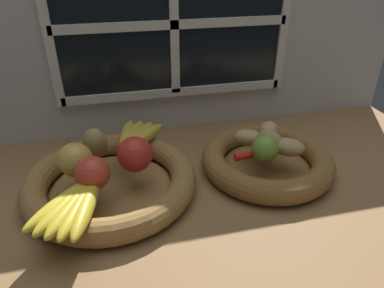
% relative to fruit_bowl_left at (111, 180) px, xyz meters
% --- Properties ---
extents(ground_plane, '(1.40, 0.90, 0.03)m').
position_rel_fruit_bowl_left_xyz_m(ground_plane, '(0.21, -0.00, -0.04)').
color(ground_plane, olive).
extents(back_wall, '(1.40, 0.05, 0.55)m').
position_rel_fruit_bowl_left_xyz_m(back_wall, '(0.21, 0.29, 0.25)').
color(back_wall, silver).
rests_on(back_wall, ground_plane).
extents(fruit_bowl_left, '(0.39, 0.39, 0.06)m').
position_rel_fruit_bowl_left_xyz_m(fruit_bowl_left, '(0.00, 0.00, 0.00)').
color(fruit_bowl_left, olive).
rests_on(fruit_bowl_left, ground_plane).
extents(fruit_bowl_right, '(0.33, 0.33, 0.06)m').
position_rel_fruit_bowl_left_xyz_m(fruit_bowl_right, '(0.38, -0.00, 0.00)').
color(fruit_bowl_right, brown).
rests_on(fruit_bowl_right, ground_plane).
extents(apple_golden_left, '(0.07, 0.07, 0.07)m').
position_rel_fruit_bowl_left_xyz_m(apple_golden_left, '(-0.07, 0.00, 0.07)').
color(apple_golden_left, gold).
rests_on(apple_golden_left, fruit_bowl_left).
extents(apple_red_right, '(0.08, 0.08, 0.08)m').
position_rel_fruit_bowl_left_xyz_m(apple_red_right, '(0.06, -0.01, 0.07)').
color(apple_red_right, red).
rests_on(apple_red_right, fruit_bowl_left).
extents(apple_red_front, '(0.07, 0.07, 0.07)m').
position_rel_fruit_bowl_left_xyz_m(apple_red_front, '(-0.03, -0.06, 0.07)').
color(apple_red_front, '#CC422D').
rests_on(apple_red_front, fruit_bowl_left).
extents(pear_brown, '(0.08, 0.08, 0.07)m').
position_rel_fruit_bowl_left_xyz_m(pear_brown, '(-0.03, 0.06, 0.07)').
color(pear_brown, olive).
rests_on(pear_brown, fruit_bowl_left).
extents(banana_bunch_front, '(0.15, 0.20, 0.03)m').
position_rel_fruit_bowl_left_xyz_m(banana_bunch_front, '(-0.06, -0.13, 0.05)').
color(banana_bunch_front, gold).
rests_on(banana_bunch_front, fruit_bowl_left).
extents(banana_bunch_back, '(0.14, 0.18, 0.03)m').
position_rel_fruit_bowl_left_xyz_m(banana_bunch_back, '(0.07, 0.11, 0.05)').
color(banana_bunch_back, gold).
rests_on(banana_bunch_back, fruit_bowl_left).
extents(potato_oblong, '(0.08, 0.08, 0.04)m').
position_rel_fruit_bowl_left_xyz_m(potato_oblong, '(0.34, 0.03, 0.05)').
color(potato_oblong, tan).
rests_on(potato_oblong, fruit_bowl_right).
extents(potato_back, '(0.07, 0.08, 0.05)m').
position_rel_fruit_bowl_left_xyz_m(potato_back, '(0.40, 0.05, 0.05)').
color(potato_back, tan).
rests_on(potato_back, fruit_bowl_right).
extents(potato_large, '(0.08, 0.09, 0.05)m').
position_rel_fruit_bowl_left_xyz_m(potato_large, '(0.38, -0.00, 0.06)').
color(potato_large, '#A38451').
rests_on(potato_large, fruit_bowl_right).
extents(potato_small, '(0.09, 0.08, 0.04)m').
position_rel_fruit_bowl_left_xyz_m(potato_small, '(0.42, -0.04, 0.05)').
color(potato_small, tan).
rests_on(potato_small, fruit_bowl_right).
extents(lime_near, '(0.06, 0.06, 0.06)m').
position_rel_fruit_bowl_left_xyz_m(lime_near, '(0.35, -0.04, 0.06)').
color(lime_near, '#6B9E33').
rests_on(lime_near, fruit_bowl_right).
extents(chili_pepper, '(0.15, 0.03, 0.02)m').
position_rel_fruit_bowl_left_xyz_m(chili_pepper, '(0.36, -0.03, 0.04)').
color(chili_pepper, red).
rests_on(chili_pepper, fruit_bowl_right).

